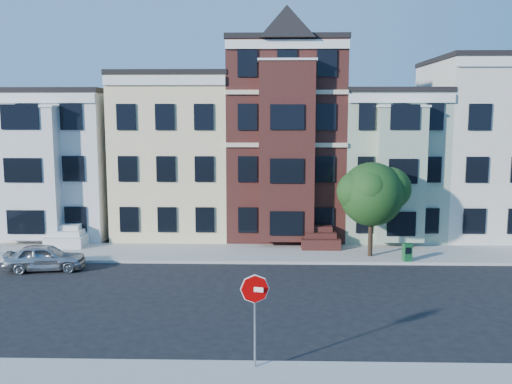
{
  "coord_description": "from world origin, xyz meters",
  "views": [
    {
      "loc": [
        -0.91,
        -22.9,
        7.83
      ],
      "look_at": [
        -1.58,
        3.18,
        4.2
      ],
      "focal_mm": 40.0,
      "sensor_mm": 36.0,
      "label": 1
    }
  ],
  "objects_px": {
    "street_tree": "(372,199)",
    "stop_sign": "(255,315)",
    "parked_car": "(45,257)",
    "newspaper_box": "(407,252)"
  },
  "relations": [
    {
      "from": "street_tree",
      "to": "parked_car",
      "type": "xyz_separation_m",
      "value": [
        -16.67,
        -2.75,
        -2.62
      ]
    },
    {
      "from": "street_tree",
      "to": "parked_car",
      "type": "bearing_deg",
      "value": -170.63
    },
    {
      "from": "street_tree",
      "to": "parked_car",
      "type": "height_order",
      "value": "street_tree"
    },
    {
      "from": "stop_sign",
      "to": "street_tree",
      "type": "bearing_deg",
      "value": 80.05
    },
    {
      "from": "newspaper_box",
      "to": "stop_sign",
      "type": "distance_m",
      "value": 14.86
    },
    {
      "from": "parked_car",
      "to": "stop_sign",
      "type": "height_order",
      "value": "stop_sign"
    },
    {
      "from": "newspaper_box",
      "to": "parked_car",
      "type": "bearing_deg",
      "value": 174.56
    },
    {
      "from": "street_tree",
      "to": "newspaper_box",
      "type": "bearing_deg",
      "value": -30.42
    },
    {
      "from": "street_tree",
      "to": "stop_sign",
      "type": "relative_size",
      "value": 1.92
    },
    {
      "from": "parked_car",
      "to": "newspaper_box",
      "type": "distance_m",
      "value": 18.5
    }
  ]
}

